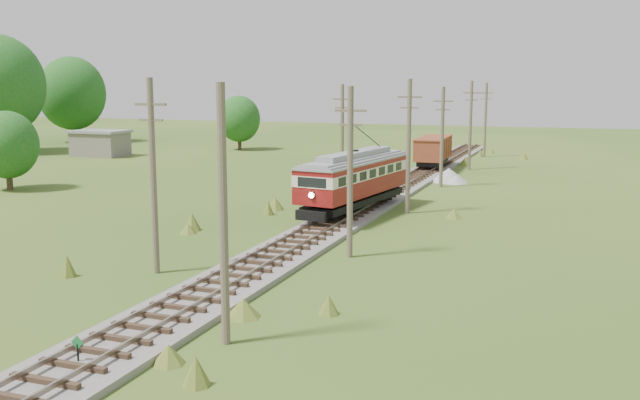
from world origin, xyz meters
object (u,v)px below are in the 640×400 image
at_px(switch_marker, 78,349).
at_px(gondola, 433,150).
at_px(streetcar, 355,176).
at_px(gravel_pile, 450,176).

distance_m(switch_marker, gondola, 54.04).
relative_size(switch_marker, streetcar, 0.09).
xyz_separation_m(switch_marker, gravel_pile, (3.40, 45.68, -0.06)).
distance_m(switch_marker, gravel_pile, 45.81).
relative_size(gondola, gravel_pile, 2.32).
relative_size(streetcar, gravel_pile, 3.43).
bearing_deg(gravel_pile, streetcar, -100.20).
distance_m(switch_marker, streetcar, 27.94).
distance_m(streetcar, gravel_pile, 18.21).
height_order(switch_marker, streetcar, streetcar).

